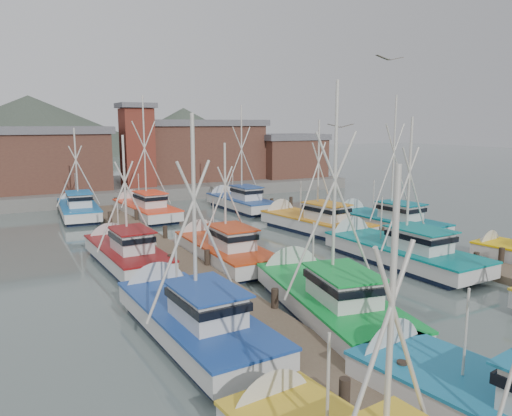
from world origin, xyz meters
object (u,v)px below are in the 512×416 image
boat_0 (500,408)px  boat_12 (144,209)px  lookout_tower (137,144)px  boat_4 (323,297)px  boat_8 (221,249)px

boat_0 → boat_12: size_ratio=0.91×
lookout_tower → boat_12: boat_12 is taller
boat_12 → boat_4: bearing=-92.6°
boat_0 → boat_8: size_ratio=1.08×
boat_4 → boat_12: (-0.58, 24.62, 0.00)m
boat_4 → boat_8: size_ratio=1.13×
lookout_tower → boat_0: lookout_tower is taller
lookout_tower → boat_4: bearing=-93.2°
boat_0 → boat_8: bearing=80.2°
boat_12 → lookout_tower: bearing=72.8°
boat_12 → boat_0: bearing=-94.4°
boat_4 → boat_8: 9.22m
lookout_tower → boat_8: size_ratio=0.94×
boat_8 → boat_0: bearing=-91.2°
lookout_tower → boat_12: 12.21m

